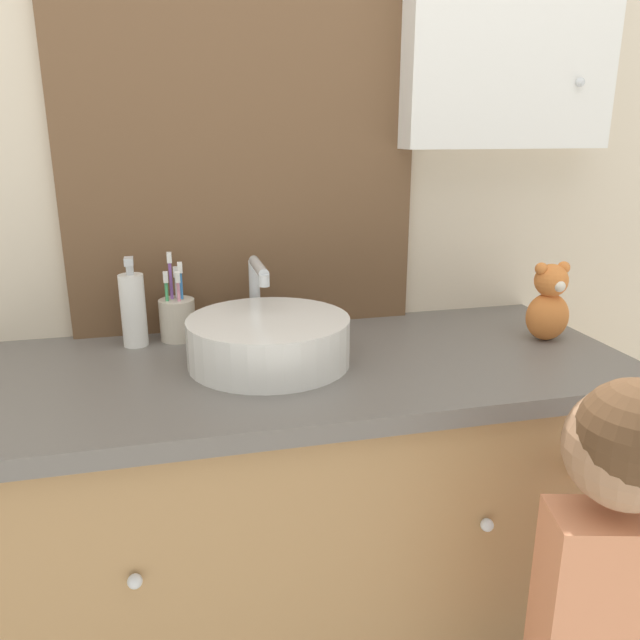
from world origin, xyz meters
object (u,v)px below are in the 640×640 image
Objects in this scene: toothbrush_holder at (177,317)px; sink_basin at (269,339)px; soap_dispenser at (133,309)px; teddy_bear at (549,304)px; child_figure at (605,593)px.

sink_basin is at bearing -47.92° from toothbrush_holder.
toothbrush_holder reaches higher than sink_basin.
toothbrush_holder is 1.00× the size of soap_dispenser.
sink_basin is 0.61m from teddy_bear.
soap_dispenser is 1.11× the size of teddy_bear.
teddy_bear is (0.61, -0.01, 0.03)m from sink_basin.
toothbrush_holder is (-0.17, 0.19, 0.00)m from sink_basin.
teddy_bear is (0.87, -0.18, 0.00)m from soap_dispenser.
child_figure is (0.61, -0.67, -0.29)m from toothbrush_holder.
sink_basin is 0.31m from soap_dispenser.
soap_dispenser reaches higher than child_figure.
teddy_bear is (0.18, 0.48, 0.32)m from child_figure.
child_figure is (0.70, -0.65, -0.32)m from soap_dispenser.
sink_basin is 0.71m from child_figure.
sink_basin is 1.91× the size of soap_dispenser.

